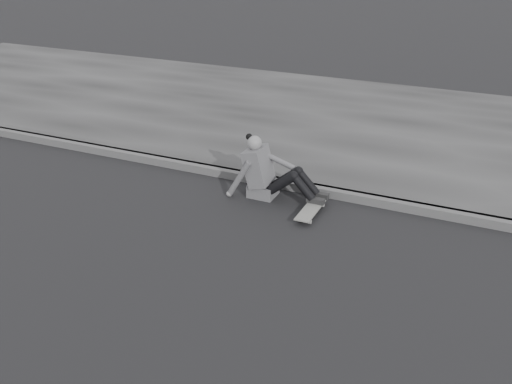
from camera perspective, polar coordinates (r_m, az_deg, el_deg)
ground at (r=6.06m, az=-3.65°, el=-9.45°), size 80.00×80.00×0.00m
curb at (r=8.09m, az=4.85°, el=0.46°), size 24.00×0.16×0.12m
sidewalk at (r=10.80m, az=10.37°, el=6.60°), size 24.00×6.00×0.12m
skateboard at (r=7.47m, az=5.56°, el=-1.71°), size 0.20×0.78×0.09m
seated_woman at (r=7.79m, az=1.15°, el=1.95°), size 1.38×0.46×0.88m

